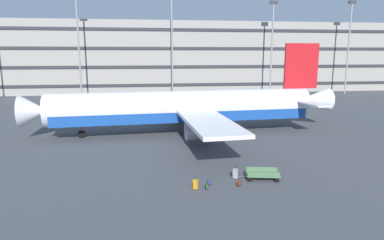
{
  "coord_description": "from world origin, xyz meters",
  "views": [
    {
      "loc": [
        -6.87,
        -40.41,
        9.79
      ],
      "look_at": [
        -2.26,
        -5.98,
        3.0
      ],
      "focal_mm": 31.49,
      "sensor_mm": 36.0,
      "label": 1
    }
  ],
  "objects_px": {
    "suitcase_large": "(236,173)",
    "suitcase_small": "(196,184)",
    "baggage_cart": "(263,174)",
    "airliner": "(187,108)",
    "backpack_upright": "(209,183)",
    "backpack_silver": "(239,183)",
    "backpack_orange": "(207,187)"
  },
  "relations": [
    {
      "from": "suitcase_large",
      "to": "suitcase_small",
      "type": "xyz_separation_m",
      "value": [
        -3.48,
        -1.76,
        -0.03
      ]
    },
    {
      "from": "suitcase_small",
      "to": "baggage_cart",
      "type": "xyz_separation_m",
      "value": [
        5.58,
        1.32,
        0.02
      ]
    },
    {
      "from": "airliner",
      "to": "baggage_cart",
      "type": "distance_m",
      "value": 17.56
    },
    {
      "from": "suitcase_large",
      "to": "suitcase_small",
      "type": "relative_size",
      "value": 1.02
    },
    {
      "from": "suitcase_large",
      "to": "suitcase_small",
      "type": "distance_m",
      "value": 3.9
    },
    {
      "from": "suitcase_large",
      "to": "backpack_upright",
      "type": "bearing_deg",
      "value": -154.15
    },
    {
      "from": "suitcase_small",
      "to": "backpack_upright",
      "type": "height_order",
      "value": "suitcase_small"
    },
    {
      "from": "backpack_silver",
      "to": "suitcase_large",
      "type": "bearing_deg",
      "value": 84.21
    },
    {
      "from": "backpack_silver",
      "to": "suitcase_small",
      "type": "bearing_deg",
      "value": -176.95
    },
    {
      "from": "suitcase_small",
      "to": "baggage_cart",
      "type": "height_order",
      "value": "suitcase_small"
    },
    {
      "from": "airliner",
      "to": "backpack_upright",
      "type": "height_order",
      "value": "airliner"
    },
    {
      "from": "backpack_upright",
      "to": "baggage_cart",
      "type": "bearing_deg",
      "value": 8.85
    },
    {
      "from": "suitcase_large",
      "to": "suitcase_small",
      "type": "bearing_deg",
      "value": -153.17
    },
    {
      "from": "backpack_silver",
      "to": "backpack_orange",
      "type": "height_order",
      "value": "backpack_orange"
    },
    {
      "from": "backpack_upright",
      "to": "backpack_orange",
      "type": "relative_size",
      "value": 0.98
    },
    {
      "from": "airliner",
      "to": "suitcase_small",
      "type": "distance_m",
      "value": 18.44
    },
    {
      "from": "airliner",
      "to": "backpack_silver",
      "type": "height_order",
      "value": "airliner"
    },
    {
      "from": "backpack_orange",
      "to": "suitcase_large",
      "type": "bearing_deg",
      "value": 35.65
    },
    {
      "from": "suitcase_large",
      "to": "baggage_cart",
      "type": "xyz_separation_m",
      "value": [
        2.1,
        -0.44,
        -0.01
      ]
    },
    {
      "from": "backpack_upright",
      "to": "backpack_orange",
      "type": "bearing_deg",
      "value": -112.17
    },
    {
      "from": "airliner",
      "to": "suitcase_large",
      "type": "height_order",
      "value": "airliner"
    },
    {
      "from": "suitcase_small",
      "to": "backpack_orange",
      "type": "bearing_deg",
      "value": -9.97
    },
    {
      "from": "airliner",
      "to": "suitcase_large",
      "type": "distance_m",
      "value": 16.76
    },
    {
      "from": "backpack_orange",
      "to": "baggage_cart",
      "type": "bearing_deg",
      "value": 17.1
    },
    {
      "from": "airliner",
      "to": "baggage_cart",
      "type": "relative_size",
      "value": 11.6
    },
    {
      "from": "backpack_upright",
      "to": "backpack_orange",
      "type": "xyz_separation_m",
      "value": [
        -0.31,
        -0.77,
        0.01
      ]
    },
    {
      "from": "suitcase_large",
      "to": "backpack_orange",
      "type": "bearing_deg",
      "value": -144.35
    },
    {
      "from": "backpack_upright",
      "to": "backpack_silver",
      "type": "xyz_separation_m",
      "value": [
        2.18,
        -0.45,
        0.0
      ]
    },
    {
      "from": "baggage_cart",
      "to": "suitcase_large",
      "type": "bearing_deg",
      "value": 168.04
    },
    {
      "from": "suitcase_small",
      "to": "backpack_silver",
      "type": "relative_size",
      "value": 1.82
    },
    {
      "from": "suitcase_large",
      "to": "backpack_upright",
      "type": "xyz_separation_m",
      "value": [
        -2.34,
        -1.13,
        -0.2
      ]
    },
    {
      "from": "backpack_orange",
      "to": "suitcase_small",
      "type": "bearing_deg",
      "value": 170.03
    }
  ]
}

